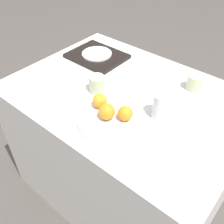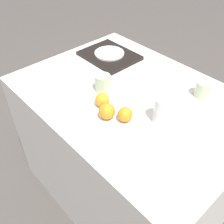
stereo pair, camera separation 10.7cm
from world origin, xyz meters
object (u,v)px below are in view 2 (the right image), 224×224
orange_2 (107,111)px  cup_1 (103,83)px  fruit_platter (112,119)px  orange_1 (125,115)px  orange_0 (102,100)px  cup_0 (203,89)px  water_glass (162,110)px  side_plate (109,53)px  serving_tray (109,56)px

orange_2 → cup_1: same height
fruit_platter → orange_1: size_ratio=4.66×
orange_0 → cup_0: (0.25, 0.40, -0.01)m
orange_1 → water_glass: size_ratio=0.53×
orange_1 → cup_0: bearing=74.4°
orange_0 → orange_2: (0.07, -0.04, 0.00)m
side_plate → cup_0: size_ratio=2.21×
serving_tray → orange_2: bearing=-42.9°
orange_1 → orange_2: size_ratio=0.91×
orange_1 → orange_2: orange_2 is taller
orange_2 → cup_0: bearing=68.5°
orange_1 → side_plate: (-0.45, 0.32, -0.02)m
water_glass → serving_tray: size_ratio=0.39×
fruit_platter → cup_1: bearing=148.8°
orange_0 → water_glass: (0.23, 0.12, 0.01)m
fruit_platter → orange_1: bearing=37.8°
orange_1 → serving_tray: 0.56m
orange_1 → orange_2: (-0.06, -0.04, 0.00)m
orange_2 → serving_tray: size_ratio=0.23×
fruit_platter → orange_0: (-0.09, 0.03, 0.04)m
side_plate → cup_1: size_ratio=2.07×
orange_1 → cup_0: (0.11, 0.40, -0.01)m
side_plate → cup_0: cup_0 is taller
serving_tray → water_glass: bearing=-20.2°
cup_0 → serving_tray: bearing=-172.4°
fruit_platter → cup_1: 0.23m
fruit_platter → cup_0: cup_0 is taller
cup_0 → cup_1: cup_1 is taller
serving_tray → cup_0: size_ratio=4.00×
orange_0 → orange_1: bearing=2.8°
cup_1 → cup_0: bearing=42.1°
orange_0 → serving_tray: orange_0 is taller
fruit_platter → water_glass: size_ratio=2.46×
serving_tray → cup_1: (0.22, -0.24, 0.03)m
cup_0 → orange_1: bearing=-105.6°
orange_0 → fruit_platter: bearing=-16.3°
orange_2 → cup_1: (-0.17, 0.13, -0.01)m
fruit_platter → orange_2: (-0.02, -0.01, 0.04)m
orange_1 → serving_tray: size_ratio=0.20×
orange_0 → side_plate: (-0.32, 0.33, -0.02)m
orange_0 → side_plate: size_ratio=0.38×
orange_1 → cup_0: 0.41m
fruit_platter → serving_tray: bearing=139.3°
orange_0 → serving_tray: size_ratio=0.21×
water_glass → cup_0: water_glass is taller
orange_0 → water_glass: water_glass is taller
fruit_platter → orange_2: size_ratio=4.22×
orange_1 → cup_1: bearing=160.6°
serving_tray → cup_1: cup_1 is taller
orange_2 → serving_tray: bearing=137.1°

